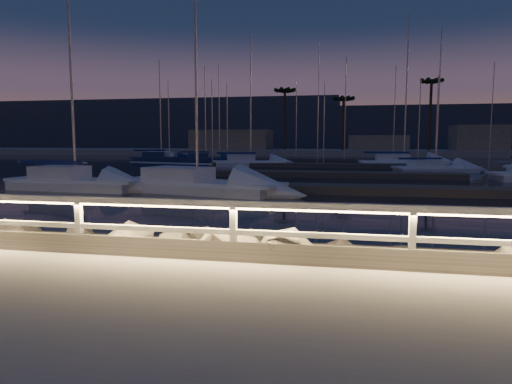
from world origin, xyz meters
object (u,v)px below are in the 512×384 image
at_px(sailboat_j, 249,162).
at_px(sailboat_n, 204,159).
at_px(sailboat_g, 433,168).
at_px(sailboat_k, 401,162).
at_px(guard_rail, 176,215).
at_px(sailboat_m, 160,158).
at_px(sailboat_c, 193,183).
at_px(sailboat_i, 168,158).
at_px(sailboat_a, 72,181).

distance_m(sailboat_j, sailboat_n, 11.44).
distance_m(sailboat_g, sailboat_k, 8.12).
xyz_separation_m(sailboat_j, sailboat_k, (15.31, 2.40, 0.02)).
bearing_deg(guard_rail, sailboat_m, 113.59).
height_order(guard_rail, sailboat_n, sailboat_n).
relative_size(guard_rail, sailboat_g, 3.70).
height_order(sailboat_c, sailboat_i, sailboat_c).
height_order(guard_rail, sailboat_m, sailboat_m).
height_order(sailboat_k, sailboat_m, sailboat_k).
bearing_deg(sailboat_i, sailboat_k, -16.05).
distance_m(sailboat_g, sailboat_m, 33.05).
bearing_deg(guard_rail, sailboat_a, 128.62).
bearing_deg(sailboat_c, guard_rail, -57.51).
xyz_separation_m(sailboat_g, sailboat_k, (-1.73, 7.93, 0.06)).
distance_m(sailboat_a, sailboat_c, 6.88).
bearing_deg(sailboat_m, sailboat_n, -11.72).
bearing_deg(sailboat_g, sailboat_c, -145.28).
relative_size(sailboat_k, sailboat_n, 1.29).
relative_size(sailboat_i, sailboat_k, 0.69).
bearing_deg(sailboat_g, guard_rail, -122.62).
distance_m(sailboat_c, sailboat_j, 23.49).
height_order(sailboat_i, sailboat_n, sailboat_n).
xyz_separation_m(sailboat_a, sailboat_g, (21.74, 17.98, -0.07)).
bearing_deg(sailboat_c, sailboat_n, 121.28).
relative_size(guard_rail, sailboat_a, 3.32).
distance_m(sailboat_a, sailboat_m, 32.56).
height_order(guard_rail, sailboat_i, sailboat_i).
bearing_deg(sailboat_i, sailboat_a, -76.18).
bearing_deg(sailboat_n, sailboat_j, -62.58).
xyz_separation_m(guard_rail, sailboat_j, (-6.98, 38.15, -0.94)).
xyz_separation_m(sailboat_a, sailboat_i, (-8.37, 34.09, -0.07)).
height_order(sailboat_g, sailboat_i, sailboat_g).
bearing_deg(guard_rail, sailboat_g, 72.87).
distance_m(sailboat_j, sailboat_m, 15.35).
bearing_deg(sailboat_k, sailboat_n, 161.65).
relative_size(sailboat_j, sailboat_m, 1.04).
relative_size(guard_rail, sailboat_m, 3.48).
height_order(guard_rail, sailboat_k, sailboat_k).
distance_m(sailboat_a, sailboat_i, 35.11).
bearing_deg(sailboat_a, sailboat_c, 5.79).
height_order(sailboat_i, sailboat_j, sailboat_j).
xyz_separation_m(guard_rail, sailboat_m, (-20.13, 46.09, -0.92)).
bearing_deg(sailboat_m, sailboat_a, -93.63).
relative_size(sailboat_a, sailboat_c, 0.86).
relative_size(sailboat_a, sailboat_j, 1.01).
bearing_deg(sailboat_i, sailboat_g, -28.12).
xyz_separation_m(sailboat_k, sailboat_m, (-28.45, 5.54, -0.00)).
xyz_separation_m(sailboat_a, sailboat_c, (6.88, 0.13, -0.00)).
relative_size(sailboat_c, sailboat_n, 1.33).
distance_m(sailboat_g, sailboat_j, 17.91).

